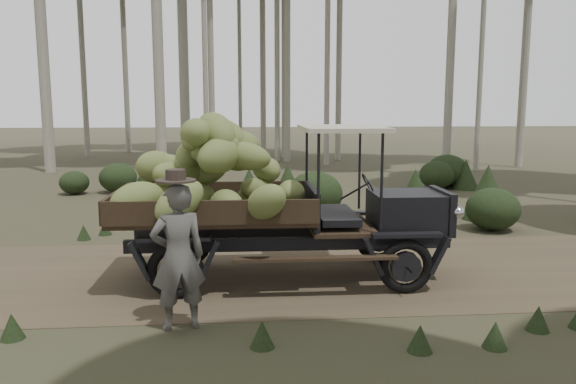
{
  "coord_description": "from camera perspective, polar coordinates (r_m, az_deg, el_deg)",
  "views": [
    {
      "loc": [
        1.51,
        -8.45,
        2.59
      ],
      "look_at": [
        2.21,
        -0.29,
        1.32
      ],
      "focal_mm": 35.0,
      "sensor_mm": 36.0,
      "label": 1
    }
  ],
  "objects": [
    {
      "name": "ground",
      "position": [
        8.97,
        -14.55,
        -8.26
      ],
      "size": [
        120.0,
        120.0,
        0.0
      ],
      "primitive_type": "plane",
      "color": "#473D2B",
      "rests_on": "ground"
    },
    {
      "name": "dirt_track",
      "position": [
        8.97,
        -14.55,
        -8.24
      ],
      "size": [
        70.0,
        4.0,
        0.01
      ],
      "primitive_type": "cube",
      "color": "brown",
      "rests_on": "ground"
    },
    {
      "name": "banana_truck",
      "position": [
        8.25,
        -4.71,
        1.1
      ],
      "size": [
        5.06,
        2.42,
        2.6
      ],
      "rotation": [
        0.0,
        0.0,
        -0.01
      ],
      "color": "black",
      "rests_on": "ground"
    },
    {
      "name": "farmer",
      "position": [
        6.61,
        -11.11,
        -6.28
      ],
      "size": [
        0.72,
        0.57,
        1.87
      ],
      "rotation": [
        0.0,
        0.0,
        3.43
      ],
      "color": "#54524D",
      "rests_on": "ground"
    },
    {
      "name": "undergrowth",
      "position": [
        9.54,
        -3.36,
        -3.78
      ],
      "size": [
        21.63,
        23.7,
        1.29
      ],
      "color": "#233319",
      "rests_on": "ground"
    }
  ]
}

